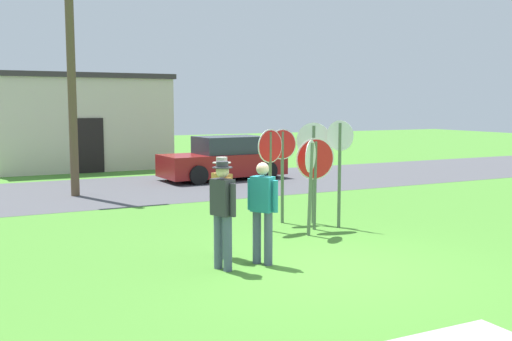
{
  "coord_description": "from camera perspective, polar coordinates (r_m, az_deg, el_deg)",
  "views": [
    {
      "loc": [
        -5.16,
        -7.95,
        2.63
      ],
      "look_at": [
        0.15,
        2.67,
        1.3
      ],
      "focal_mm": 41.64,
      "sensor_mm": 36.0,
      "label": 1
    }
  ],
  "objects": [
    {
      "name": "stop_sign_leaning_left",
      "position": [
        11.84,
        5.24,
        -0.13
      ],
      "size": [
        0.51,
        0.45,
        1.93
      ],
      "color": "#51664C",
      "rests_on": "ground"
    },
    {
      "name": "stop_sign_leaning_right",
      "position": [
        12.22,
        1.37,
        0.78
      ],
      "size": [
        0.67,
        0.22,
        2.12
      ],
      "color": "#51664C",
      "rests_on": "ground"
    },
    {
      "name": "person_in_teal",
      "position": [
        9.4,
        -3.22,
        -3.7
      ],
      "size": [
        0.33,
        0.54,
        1.74
      ],
      "color": "#4C5670",
      "rests_on": "ground"
    },
    {
      "name": "utility_pole",
      "position": [
        17.75,
        -17.39,
        11.07
      ],
      "size": [
        1.8,
        0.24,
        7.97
      ],
      "color": "brown",
      "rests_on": "ground"
    },
    {
      "name": "stop_sign_center_cluster",
      "position": [
        12.42,
        5.71,
        0.28
      ],
      "size": [
        0.88,
        0.12,
        1.94
      ],
      "color": "#51664C",
      "rests_on": "ground"
    },
    {
      "name": "building_background",
      "position": [
        25.76,
        -16.74,
        4.55
      ],
      "size": [
        7.04,
        4.65,
        3.83
      ],
      "color": "beige",
      "rests_on": "ground"
    },
    {
      "name": "stop_sign_low_front",
      "position": [
        12.69,
        8.05,
        1.35
      ],
      "size": [
        0.29,
        0.58,
        2.29
      ],
      "color": "#51664C",
      "rests_on": "ground"
    },
    {
      "name": "street_asphalt",
      "position": [
        18.93,
        -10.49,
        -1.69
      ],
      "size": [
        60.0,
        6.4,
        0.01
      ],
      "primitive_type": "cube",
      "color": "#4C4C51",
      "rests_on": "ground"
    },
    {
      "name": "parked_car_on_street",
      "position": [
        20.84,
        -3.09,
        1.04
      ],
      "size": [
        4.39,
        2.2,
        1.51
      ],
      "color": "maroon",
      "rests_on": "ground"
    },
    {
      "name": "stop_sign_far_back",
      "position": [
        13.05,
        5.56,
        1.54
      ],
      "size": [
        0.51,
        0.64,
        2.23
      ],
      "color": "#51664C",
      "rests_on": "ground"
    },
    {
      "name": "stop_sign_rear_left",
      "position": [
        13.08,
        2.56,
        1.02
      ],
      "size": [
        0.67,
        0.09,
        2.09
      ],
      "color": "#51664C",
      "rests_on": "ground"
    },
    {
      "name": "person_with_sunhat",
      "position": [
        9.72,
        0.64,
        -3.55
      ],
      "size": [
        0.38,
        0.5,
        1.69
      ],
      "color": "#4C5670",
      "rests_on": "ground"
    },
    {
      "name": "person_in_blue",
      "position": [
        10.16,
        -3.29,
        -2.94
      ],
      "size": [
        0.31,
        0.57,
        1.74
      ],
      "color": "#4C5670",
      "rests_on": "ground"
    },
    {
      "name": "ground_plane",
      "position": [
        9.84,
        6.27,
        -9.16
      ],
      "size": [
        80.0,
        80.0,
        0.0
      ],
      "primitive_type": "plane",
      "color": "#47842D"
    }
  ]
}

